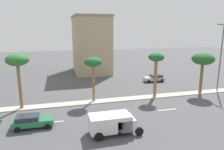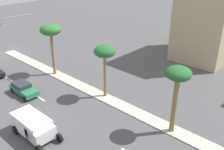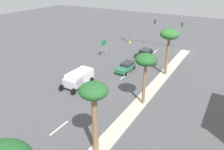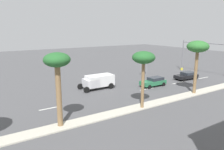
% 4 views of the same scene
% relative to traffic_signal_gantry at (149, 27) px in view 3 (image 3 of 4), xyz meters
% --- Properties ---
extents(ground_plane, '(160.00, 160.00, 0.00)m').
position_rel_traffic_signal_gantry_xyz_m(ground_plane, '(-8.57, 32.69, -4.54)').
color(ground_plane, '#4C4C4F').
extents(lane_stripe_far, '(0.20, 2.80, 0.01)m').
position_rel_traffic_signal_gantry_xyz_m(lane_stripe_far, '(-2.95, 2.94, -4.54)').
color(lane_stripe_far, silver).
rests_on(lane_stripe_far, ground).
extents(lane_stripe_rear, '(0.20, 2.80, 0.01)m').
position_rel_traffic_signal_gantry_xyz_m(lane_stripe_rear, '(-2.95, 10.23, -4.54)').
color(lane_stripe_rear, silver).
rests_on(lane_stripe_rear, ground).
extents(lane_stripe_near, '(0.20, 2.80, 0.01)m').
position_rel_traffic_signal_gantry_xyz_m(lane_stripe_near, '(-2.95, 17.46, -4.54)').
color(lane_stripe_near, silver).
rests_on(lane_stripe_near, ground).
extents(lane_stripe_mid, '(0.20, 2.80, 0.01)m').
position_rel_traffic_signal_gantry_xyz_m(lane_stripe_mid, '(-2.95, 32.91, -4.54)').
color(lane_stripe_mid, silver).
rests_on(lane_stripe_mid, ground).
extents(traffic_signal_gantry, '(18.27, 0.53, 6.84)m').
position_rel_traffic_signal_gantry_xyz_m(traffic_signal_gantry, '(0.00, 0.00, 0.00)').
color(traffic_signal_gantry, slate).
rests_on(traffic_signal_gantry, ground).
extents(directional_road_sign, '(0.10, 1.74, 3.45)m').
position_rel_traffic_signal_gantry_xyz_m(directional_road_sign, '(5.06, 11.20, -2.00)').
color(directional_road_sign, gray).
rests_on(directional_road_sign, ground).
extents(palm_tree_leading, '(3.03, 3.03, 7.64)m').
position_rel_traffic_signal_gantry_xyz_m(palm_tree_leading, '(-8.56, 13.33, 2.11)').
color(palm_tree_leading, olive).
rests_on(palm_tree_leading, median_curb).
extents(palm_tree_right, '(2.66, 2.66, 6.77)m').
position_rel_traffic_signal_gantry_xyz_m(palm_tree_right, '(-8.93, 23.62, 1.39)').
color(palm_tree_right, olive).
rests_on(palm_tree_right, median_curb).
extents(palm_tree_far, '(2.50, 2.50, 7.19)m').
position_rel_traffic_signal_gantry_xyz_m(palm_tree_far, '(-8.39, 33.62, 1.52)').
color(palm_tree_far, olive).
rests_on(palm_tree_far, median_curb).
extents(sedan_black_mid, '(2.35, 4.64, 1.39)m').
position_rel_traffic_signal_gantry_xyz_m(sedan_black_mid, '(-1.97, 6.71, -3.79)').
color(sedan_black_mid, black).
rests_on(sedan_black_mid, ground).
extents(sedan_green_right, '(1.98, 4.45, 1.47)m').
position_rel_traffic_signal_gantry_xyz_m(sedan_green_right, '(-2.17, 15.35, -3.76)').
color(sedan_green_right, '#287047').
rests_on(sedan_green_right, ground).
extents(box_truck, '(2.53, 5.51, 2.16)m').
position_rel_traffic_signal_gantry_xyz_m(box_truck, '(1.54, 23.95, -3.33)').
color(box_truck, silver).
rests_on(box_truck, ground).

